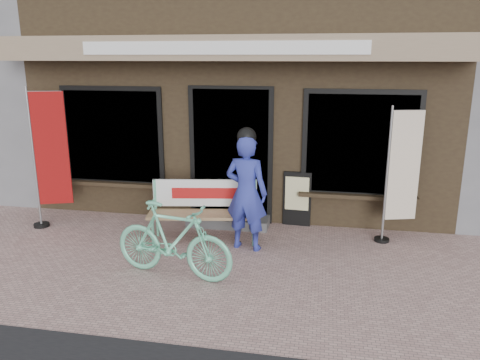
% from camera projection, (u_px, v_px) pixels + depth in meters
% --- Properties ---
extents(ground, '(70.00, 70.00, 0.00)m').
position_uv_depth(ground, '(200.00, 273.00, 5.87)').
color(ground, tan).
rests_on(ground, ground).
extents(storefront, '(7.00, 6.77, 6.00)m').
position_uv_depth(storefront, '(259.00, 39.00, 9.82)').
color(storefront, black).
rests_on(storefront, ground).
extents(bench, '(1.67, 0.68, 0.88)m').
position_uv_depth(bench, '(204.00, 206.00, 6.86)').
color(bench, '#6AD0A6').
rests_on(bench, ground).
extents(person, '(0.65, 0.49, 1.73)m').
position_uv_depth(person, '(246.00, 191.00, 6.44)').
color(person, '#2C369A').
rests_on(person, ground).
extents(bicycle, '(1.63, 0.73, 0.94)m').
position_uv_depth(bicycle, '(173.00, 240.00, 5.69)').
color(bicycle, '#6AD0A6').
rests_on(bicycle, ground).
extents(nobori_red, '(0.65, 0.34, 2.21)m').
position_uv_depth(nobori_red, '(49.00, 156.00, 7.23)').
color(nobori_red, gray).
rests_on(nobori_red, ground).
extents(nobori_cream, '(0.59, 0.27, 1.99)m').
position_uv_depth(nobori_cream, '(401.00, 173.00, 6.65)').
color(nobori_cream, gray).
rests_on(nobori_cream, ground).
extents(menu_stand, '(0.44, 0.12, 0.88)m').
position_uv_depth(menu_stand, '(297.00, 198.00, 7.45)').
color(menu_stand, black).
rests_on(menu_stand, ground).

